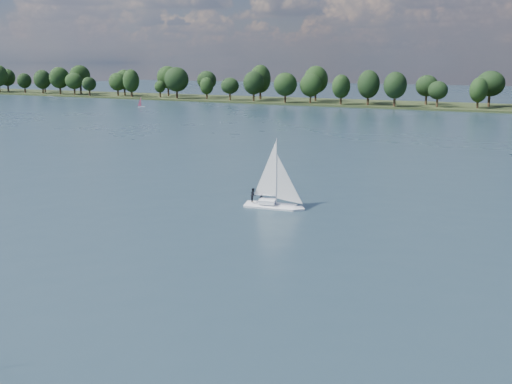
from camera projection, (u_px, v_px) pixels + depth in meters
The scene contains 6 objects.
ground at pixel (350, 140), 129.44m from camera, with size 700.00×700.00×0.00m, color #233342.
far_shore at pixel (443, 107), 225.86m from camera, with size 660.00×40.00×1.50m, color black.
sailboat at pixel (271, 188), 68.25m from camera, with size 6.97×2.92×8.89m.
dinghy_pink at pixel (141, 104), 225.11m from camera, with size 2.73×2.68×4.39m.
pontoon at pixel (52, 96), 298.27m from camera, with size 4.00×2.00×0.50m, color slate.
treeline at pixel (406, 86), 227.29m from camera, with size 562.04×74.11×18.14m.
Camera 1 is at (41.57, -23.83, 17.10)m, focal length 40.00 mm.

